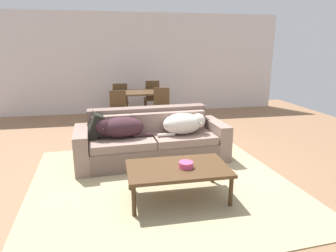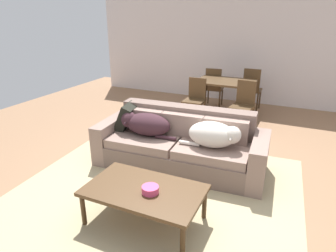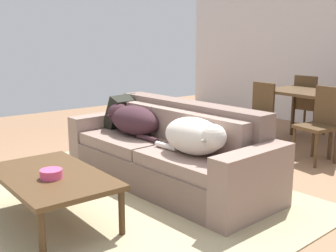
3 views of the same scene
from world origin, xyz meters
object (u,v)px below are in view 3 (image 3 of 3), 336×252
object	(u,v)px
dining_table	(312,97)
dining_chair_near_left	(258,111)
dog_on_left_cushion	(133,120)
bowl_on_coffee_table	(51,174)
throw_pillow_by_left_arm	(123,112)
dog_on_right_cushion	(196,136)
dining_chair_near_right	(320,121)
dining_chair_far_left	(308,103)
coffee_table	(51,179)
couch	(170,153)

from	to	relation	value
dining_table	dining_chair_near_left	xyz separation A→B (m)	(-0.47, -0.55, -0.20)
dog_on_left_cushion	bowl_on_coffee_table	bearing A→B (deg)	-63.06
dog_on_left_cushion	dining_table	distance (m)	2.63
bowl_on_coffee_table	throw_pillow_by_left_arm	bearing A→B (deg)	129.32
dog_on_right_cushion	dining_chair_near_right	world-z (taller)	dining_chair_near_right
bowl_on_coffee_table	dining_chair_near_left	size ratio (longest dim) A/B	0.20
dining_table	dining_chair_far_left	xyz separation A→B (m)	(-0.40, 0.52, -0.19)
dining_chair_near_left	dining_chair_near_right	size ratio (longest dim) A/B	0.96
throw_pillow_by_left_arm	dining_chair_far_left	xyz separation A→B (m)	(0.49, 2.99, -0.12)
bowl_on_coffee_table	dining_table	distance (m)	3.85
dining_chair_near_right	dining_chair_far_left	distance (m)	1.41
throw_pillow_by_left_arm	dining_chair_near_left	world-z (taller)	dining_chair_near_left
throw_pillow_by_left_arm	coffee_table	xyz separation A→B (m)	(1.03, -1.33, -0.25)
dining_table	dining_chair_near_left	bearing A→B (deg)	-130.45
coffee_table	dining_table	xyz separation A→B (m)	(-0.14, 3.80, 0.32)
couch	dining_chair_near_left	xyz separation A→B (m)	(-0.47, 1.92, 0.16)
coffee_table	dining_chair_near_right	distance (m)	3.26
dining_chair_near_left	dog_on_right_cushion	bearing A→B (deg)	-64.70
couch	bowl_on_coffee_table	world-z (taller)	couch
dog_on_left_cushion	dining_table	world-z (taller)	dining_table
couch	throw_pillow_by_left_arm	size ratio (longest dim) A/B	6.20
dog_on_left_cushion	bowl_on_coffee_table	distance (m)	1.46
dining_chair_near_left	dining_table	bearing A→B (deg)	48.95
dining_chair_near_right	bowl_on_coffee_table	bearing A→B (deg)	-87.19
dog_on_right_cushion	dining_chair_near_right	size ratio (longest dim) A/B	0.87
dog_on_right_cushion	dog_on_left_cushion	bearing A→B (deg)	176.58
coffee_table	dining_chair_far_left	world-z (taller)	dining_chair_far_left
dog_on_left_cushion	dining_table	xyz separation A→B (m)	(0.51, 2.58, 0.08)
dining_chair_far_left	bowl_on_coffee_table	bearing A→B (deg)	92.93
couch	dog_on_left_cushion	bearing A→B (deg)	-170.60
coffee_table	dining_chair_near_right	bearing A→B (deg)	83.55
coffee_table	dog_on_left_cushion	bearing A→B (deg)	118.00
couch	dining_table	xyz separation A→B (m)	(-0.00, 2.47, 0.37)
bowl_on_coffee_table	dining_table	world-z (taller)	dining_table
dog_on_right_cushion	dining_chair_near_right	xyz separation A→B (m)	(-0.01, 2.02, -0.12)
couch	coffee_table	distance (m)	1.34
bowl_on_coffee_table	dining_chair_near_left	bearing A→B (deg)	101.98
coffee_table	dining_table	size ratio (longest dim) A/B	1.02
dog_on_right_cushion	throw_pillow_by_left_arm	size ratio (longest dim) A/B	2.02
dog_on_right_cushion	dining_table	xyz separation A→B (m)	(-0.52, 2.58, 0.07)
dining_chair_near_right	dining_chair_far_left	bearing A→B (deg)	137.46
couch	coffee_table	xyz separation A→B (m)	(0.14, -1.33, 0.05)
dog_on_right_cushion	dining_chair_near_left	xyz separation A→B (m)	(-0.99, 2.03, -0.13)
couch	dog_on_left_cushion	world-z (taller)	couch
bowl_on_coffee_table	dining_chair_far_left	xyz separation A→B (m)	(-0.63, 4.36, 0.06)
bowl_on_coffee_table	dining_table	xyz separation A→B (m)	(-0.23, 3.83, 0.24)
dog_on_left_cushion	coffee_table	bearing A→B (deg)	-65.56
dining_chair_near_left	dog_on_left_cushion	bearing A→B (deg)	-91.71
coffee_table	dining_chair_near_left	world-z (taller)	dining_chair_near_left
couch	dog_on_right_cushion	world-z (taller)	couch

